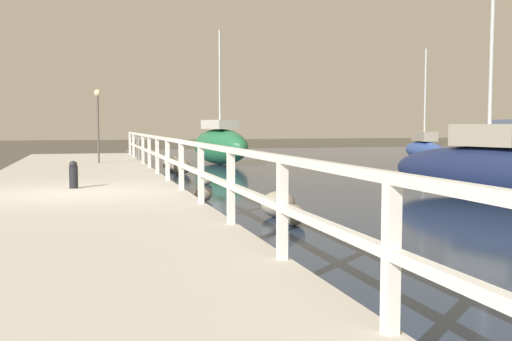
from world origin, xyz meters
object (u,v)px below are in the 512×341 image
object	(u,v)px
sailboat_blue	(424,149)
sailboat_green	(220,145)
mooring_bollard	(74,174)
sailboat_navy	(488,170)
dock_lamp	(98,108)

from	to	relation	value
sailboat_blue	sailboat_green	xyz separation A→B (m)	(-10.23, -0.14, 0.28)
mooring_bollard	sailboat_navy	xyz separation A→B (m)	(9.14, -2.12, 0.07)
dock_lamp	sailboat_navy	bearing A→B (deg)	-53.16
dock_lamp	sailboat_blue	world-z (taller)	sailboat_blue
sailboat_green	sailboat_navy	size ratio (longest dim) A/B	0.96
sailboat_blue	sailboat_navy	xyz separation A→B (m)	(-7.02, -14.22, 0.13)
dock_lamp	sailboat_navy	size ratio (longest dim) A/B	0.45
sailboat_green	dock_lamp	bearing A→B (deg)	-168.92
sailboat_green	sailboat_navy	world-z (taller)	sailboat_navy
sailboat_green	mooring_bollard	bearing A→B (deg)	-133.58
mooring_bollard	dock_lamp	bearing A→B (deg)	85.60
sailboat_navy	sailboat_blue	bearing A→B (deg)	47.46
dock_lamp	sailboat_navy	distance (m)	14.17
mooring_bollard	sailboat_navy	bearing A→B (deg)	-13.04
dock_lamp	sailboat_green	bearing A→B (deg)	28.28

